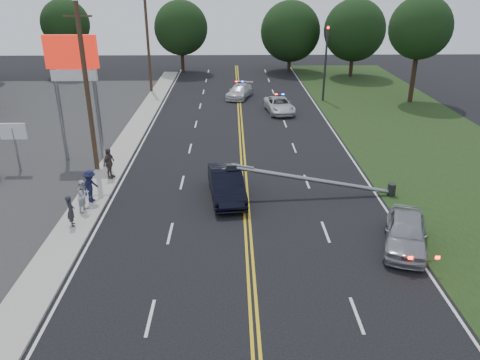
{
  "coord_description": "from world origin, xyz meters",
  "views": [
    {
      "loc": [
        -0.75,
        -15.38,
        11.12
      ],
      "look_at": [
        -0.34,
        6.39,
        1.7
      ],
      "focal_mm": 35.0,
      "sensor_mm": 36.0,
      "label": 1
    }
  ],
  "objects_px": {
    "bystander_b": "(84,196)",
    "utility_pole_far": "(148,43)",
    "waiting_sedan": "(406,232)",
    "bystander_c": "(90,186)",
    "bystander_a": "(71,211)",
    "emergency_a": "(279,105)",
    "utility_pole_mid": "(87,90)",
    "bystander_d": "(109,163)",
    "fallen_streetlight": "(322,181)",
    "pylon_sign": "(73,68)",
    "small_sign": "(14,135)",
    "crashed_sedan": "(227,184)",
    "emergency_b": "(239,91)",
    "traffic_signal": "(326,57)"
  },
  "relations": [
    {
      "from": "utility_pole_mid",
      "to": "emergency_b",
      "type": "relative_size",
      "value": 2.2
    },
    {
      "from": "crashed_sedan",
      "to": "emergency_b",
      "type": "bearing_deg",
      "value": 80.04
    },
    {
      "from": "small_sign",
      "to": "utility_pole_mid",
      "type": "height_order",
      "value": "utility_pole_mid"
    },
    {
      "from": "emergency_b",
      "to": "bystander_c",
      "type": "xyz_separation_m",
      "value": [
        -8.32,
        -23.94,
        0.35
      ]
    },
    {
      "from": "utility_pole_far",
      "to": "bystander_c",
      "type": "xyz_separation_m",
      "value": [
        0.96,
        -26.68,
        -4.08
      ]
    },
    {
      "from": "utility_pole_far",
      "to": "bystander_d",
      "type": "height_order",
      "value": "utility_pole_far"
    },
    {
      "from": "bystander_a",
      "to": "emergency_a",
      "type": "bearing_deg",
      "value": -54.71
    },
    {
      "from": "emergency_b",
      "to": "bystander_b",
      "type": "relative_size",
      "value": 2.69
    },
    {
      "from": "waiting_sedan",
      "to": "bystander_c",
      "type": "height_order",
      "value": "bystander_c"
    },
    {
      "from": "utility_pole_mid",
      "to": "bystander_b",
      "type": "distance_m",
      "value": 7.13
    },
    {
      "from": "fallen_streetlight",
      "to": "pylon_sign",
      "type": "bearing_deg",
      "value": 157.78
    },
    {
      "from": "fallen_streetlight",
      "to": "bystander_b",
      "type": "height_order",
      "value": "fallen_streetlight"
    },
    {
      "from": "bystander_b",
      "to": "utility_pole_far",
      "type": "bearing_deg",
      "value": 17.07
    },
    {
      "from": "small_sign",
      "to": "fallen_streetlight",
      "type": "bearing_deg",
      "value": -12.4
    },
    {
      "from": "waiting_sedan",
      "to": "pylon_sign",
      "type": "bearing_deg",
      "value": 165.93
    },
    {
      "from": "traffic_signal",
      "to": "pylon_sign",
      "type": "bearing_deg",
      "value": -139.61
    },
    {
      "from": "bystander_b",
      "to": "bystander_c",
      "type": "height_order",
      "value": "bystander_c"
    },
    {
      "from": "crashed_sedan",
      "to": "emergency_b",
      "type": "height_order",
      "value": "crashed_sedan"
    },
    {
      "from": "small_sign",
      "to": "emergency_b",
      "type": "height_order",
      "value": "small_sign"
    },
    {
      "from": "pylon_sign",
      "to": "utility_pole_mid",
      "type": "height_order",
      "value": "utility_pole_mid"
    },
    {
      "from": "crashed_sedan",
      "to": "bystander_b",
      "type": "relative_size",
      "value": 2.89
    },
    {
      "from": "small_sign",
      "to": "waiting_sedan",
      "type": "xyz_separation_m",
      "value": [
        20.97,
        -9.41,
        -1.58
      ]
    },
    {
      "from": "small_sign",
      "to": "bystander_d",
      "type": "xyz_separation_m",
      "value": [
        5.98,
        -1.47,
        -1.28
      ]
    },
    {
      "from": "utility_pole_mid",
      "to": "bystander_a",
      "type": "height_order",
      "value": "utility_pole_mid"
    },
    {
      "from": "waiting_sedan",
      "to": "emergency_b",
      "type": "relative_size",
      "value": 0.97
    },
    {
      "from": "bystander_d",
      "to": "pylon_sign",
      "type": "bearing_deg",
      "value": 52.94
    },
    {
      "from": "utility_pole_far",
      "to": "pylon_sign",
      "type": "bearing_deg",
      "value": -93.72
    },
    {
      "from": "bystander_d",
      "to": "bystander_c",
      "type": "bearing_deg",
      "value": -166.6
    },
    {
      "from": "utility_pole_mid",
      "to": "fallen_streetlight",
      "type": "bearing_deg",
      "value": -16.64
    },
    {
      "from": "bystander_a",
      "to": "bystander_c",
      "type": "distance_m",
      "value": 2.66
    },
    {
      "from": "crashed_sedan",
      "to": "bystander_c",
      "type": "height_order",
      "value": "bystander_c"
    },
    {
      "from": "emergency_b",
      "to": "bystander_d",
      "type": "distance_m",
      "value": 22.26
    },
    {
      "from": "traffic_signal",
      "to": "bystander_c",
      "type": "bearing_deg",
      "value": -126.11
    },
    {
      "from": "traffic_signal",
      "to": "fallen_streetlight",
      "type": "bearing_deg",
      "value": -100.59
    },
    {
      "from": "fallen_streetlight",
      "to": "small_sign",
      "type": "bearing_deg",
      "value": 167.6
    },
    {
      "from": "bystander_b",
      "to": "bystander_d",
      "type": "bearing_deg",
      "value": 11.66
    },
    {
      "from": "traffic_signal",
      "to": "bystander_d",
      "type": "bearing_deg",
      "value": -129.97
    },
    {
      "from": "utility_pole_mid",
      "to": "utility_pole_far",
      "type": "xyz_separation_m",
      "value": [
        0.0,
        22.0,
        0.0
      ]
    },
    {
      "from": "emergency_a",
      "to": "emergency_b",
      "type": "relative_size",
      "value": 1.04
    },
    {
      "from": "bystander_c",
      "to": "crashed_sedan",
      "type": "bearing_deg",
      "value": -68.84
    },
    {
      "from": "pylon_sign",
      "to": "bystander_b",
      "type": "relative_size",
      "value": 4.75
    },
    {
      "from": "utility_pole_mid",
      "to": "bystander_d",
      "type": "distance_m",
      "value": 4.45
    },
    {
      "from": "traffic_signal",
      "to": "small_sign",
      "type": "bearing_deg",
      "value": -141.1
    },
    {
      "from": "pylon_sign",
      "to": "utility_pole_mid",
      "type": "bearing_deg",
      "value": -56.98
    },
    {
      "from": "emergency_a",
      "to": "waiting_sedan",
      "type": "bearing_deg",
      "value": -88.52
    },
    {
      "from": "emergency_b",
      "to": "utility_pole_far",
      "type": "bearing_deg",
      "value": -178.84
    },
    {
      "from": "pylon_sign",
      "to": "small_sign",
      "type": "xyz_separation_m",
      "value": [
        -3.5,
        -2.0,
        -3.66
      ]
    },
    {
      "from": "pylon_sign",
      "to": "bystander_c",
      "type": "height_order",
      "value": "pylon_sign"
    },
    {
      "from": "fallen_streetlight",
      "to": "waiting_sedan",
      "type": "distance_m",
      "value": 6.08
    },
    {
      "from": "small_sign",
      "to": "emergency_a",
      "type": "xyz_separation_m",
      "value": [
        17.55,
        13.64,
        -1.68
      ]
    }
  ]
}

